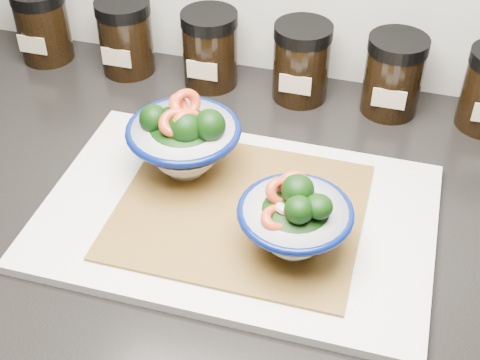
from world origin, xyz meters
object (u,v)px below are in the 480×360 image
(spice_jar_b, at_px, (126,37))
(spice_jar_c, at_px, (210,49))
(spice_jar_a, at_px, (43,25))
(spice_jar_d, at_px, (301,62))
(bowl_left, at_px, (184,140))
(bowl_right, at_px, (295,221))
(spice_jar_e, at_px, (393,75))
(cutting_board, at_px, (237,216))

(spice_jar_b, xyz_separation_m, spice_jar_c, (0.13, 0.00, 0.00))
(spice_jar_a, bearing_deg, spice_jar_d, 0.00)
(spice_jar_a, height_order, spice_jar_d, same)
(bowl_left, relative_size, spice_jar_d, 1.23)
(bowl_right, height_order, spice_jar_a, spice_jar_a)
(spice_jar_c, distance_m, spice_jar_d, 0.14)
(bowl_right, bearing_deg, spice_jar_e, 77.60)
(spice_jar_d, bearing_deg, bowl_left, -113.80)
(cutting_board, relative_size, bowl_left, 3.25)
(bowl_left, xyz_separation_m, bowl_right, (0.16, -0.09, -0.01))
(spice_jar_b, xyz_separation_m, spice_jar_d, (0.27, 0.00, 0.00))
(spice_jar_b, bearing_deg, spice_jar_e, 0.00)
(spice_jar_a, bearing_deg, bowl_right, -34.12)
(bowl_right, xyz_separation_m, spice_jar_b, (-0.33, 0.32, 0.00))
(bowl_left, distance_m, spice_jar_b, 0.28)
(spice_jar_a, distance_m, spice_jar_d, 0.41)
(bowl_right, height_order, spice_jar_c, spice_jar_c)
(spice_jar_b, bearing_deg, spice_jar_d, 0.00)
(cutting_board, distance_m, spice_jar_d, 0.28)
(spice_jar_d, bearing_deg, cutting_board, -93.24)
(cutting_board, xyz_separation_m, bowl_left, (-0.08, 0.05, 0.05))
(cutting_board, bearing_deg, spice_jar_e, 62.36)
(bowl_left, relative_size, spice_jar_c, 1.23)
(spice_jar_a, height_order, spice_jar_e, same)
(bowl_right, height_order, spice_jar_e, spice_jar_e)
(spice_jar_a, relative_size, spice_jar_c, 1.00)
(cutting_board, distance_m, bowl_right, 0.10)
(spice_jar_b, relative_size, spice_jar_d, 1.00)
(bowl_right, bearing_deg, spice_jar_d, 100.70)
(spice_jar_d, height_order, spice_jar_e, same)
(bowl_right, relative_size, spice_jar_e, 1.09)
(cutting_board, distance_m, bowl_left, 0.11)
(bowl_right, distance_m, spice_jar_b, 0.45)
(spice_jar_e, bearing_deg, cutting_board, -117.64)
(spice_jar_a, relative_size, spice_jar_d, 1.00)
(spice_jar_a, xyz_separation_m, spice_jar_d, (0.41, 0.00, 0.00))
(spice_jar_a, bearing_deg, spice_jar_c, 0.00)
(spice_jar_c, height_order, spice_jar_d, same)
(bowl_left, distance_m, spice_jar_a, 0.38)
(bowl_left, height_order, spice_jar_b, bowl_left)
(spice_jar_b, height_order, spice_jar_c, same)
(bowl_right, height_order, spice_jar_d, spice_jar_d)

